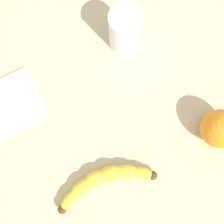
% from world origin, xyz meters
% --- Properties ---
extents(wooden_tabletop, '(1.20, 1.20, 0.03)m').
position_xyz_m(wooden_tabletop, '(0.00, 0.00, 0.01)').
color(wooden_tabletop, '#C5B693').
rests_on(wooden_tabletop, ground).
extents(banana, '(0.23, 0.10, 0.03)m').
position_xyz_m(banana, '(0.13, 0.13, 0.05)').
color(banana, yellow).
rests_on(banana, wooden_tabletop).
extents(smoothie_glass, '(0.08, 0.08, 0.10)m').
position_xyz_m(smoothie_glass, '(-0.12, -0.12, 0.08)').
color(smoothie_glass, silver).
rests_on(smoothie_glass, wooden_tabletop).
extents(orange_fruit, '(0.09, 0.09, 0.09)m').
position_xyz_m(orange_fruit, '(-0.14, 0.20, 0.07)').
color(orange_fruit, orange).
rests_on(orange_fruit, wooden_tabletop).
extents(folded_napkin, '(0.17, 0.16, 0.01)m').
position_xyz_m(folded_napkin, '(0.21, -0.15, 0.03)').
color(folded_napkin, white).
rests_on(folded_napkin, wooden_tabletop).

